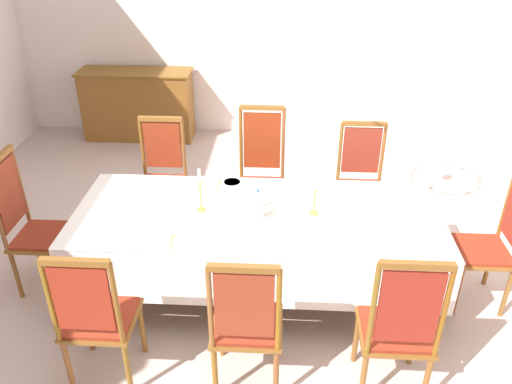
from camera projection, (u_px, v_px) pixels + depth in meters
ground at (257, 295)px, 4.19m from camera, size 6.53×6.75×0.04m
dining_table at (257, 221)px, 3.88m from camera, size 2.73×1.08×0.74m
tablecloth at (257, 226)px, 3.91m from camera, size 2.75×1.10×0.45m
chair_south_a at (96, 316)px, 3.17m from camera, size 0.44×0.42×1.08m
chair_north_a at (162, 174)px, 4.81m from camera, size 0.44×0.42×1.07m
chair_south_b at (246, 322)px, 3.12m from camera, size 0.44×0.42×1.07m
chair_north_b at (261, 173)px, 4.75m from camera, size 0.44×0.42×1.20m
chair_south_c at (399, 326)px, 3.06m from camera, size 0.44×0.42×1.14m
chair_north_c at (360, 180)px, 4.72m from camera, size 0.44×0.42×1.07m
chair_head_west at (31, 224)px, 4.02m from camera, size 0.42×0.44×1.17m
chair_head_east at (492, 243)px, 3.86m from camera, size 0.42×0.44×1.05m
soup_tureen at (258, 201)px, 3.80m from camera, size 0.24×0.24×0.20m
candlestick_west at (200, 195)px, 3.80m from camera, size 0.07×0.07×0.35m
candlestick_east at (314, 200)px, 3.76m from camera, size 0.07×0.07×0.31m
bowl_near_left at (188, 239)px, 3.51m from camera, size 0.17×0.17×0.03m
bowl_near_right at (232, 183)px, 4.21m from camera, size 0.17×0.17×0.03m
spoon_primary at (172, 238)px, 3.54m from camera, size 0.03×0.18×0.01m
spoon_secondary at (219, 182)px, 4.25m from camera, size 0.05×0.18×0.01m
sideboard at (138, 105)px, 6.73m from camera, size 1.44×0.48×0.90m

